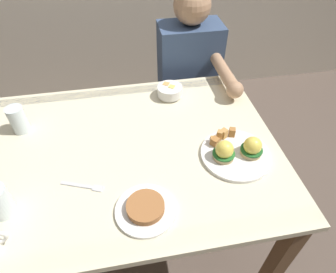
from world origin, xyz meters
TOP-DOWN VIEW (x-y plane):
  - ground_plane at (0.00, 0.00)m, footprint 6.00×6.00m
  - dining_table at (0.00, 0.00)m, footprint 1.20×0.90m
  - eggs_benedict_plate at (0.41, -0.11)m, footprint 0.27×0.27m
  - fruit_bowl at (0.23, 0.31)m, footprint 0.12×0.12m
  - fork at (-0.16, -0.16)m, footprint 0.15×0.07m
  - water_glass_far at (-0.43, 0.19)m, footprint 0.07×0.07m
  - side_plate at (0.04, -0.29)m, footprint 0.20×0.20m
  - diner_person at (0.40, 0.60)m, footprint 0.34×0.54m

SIDE VIEW (x-z plane):
  - ground_plane at x=0.00m, z-range 0.00..0.00m
  - dining_table at x=0.00m, z-range 0.26..1.00m
  - diner_person at x=0.40m, z-range 0.08..1.22m
  - fork at x=-0.16m, z-range 0.74..0.74m
  - side_plate at x=0.04m, z-range 0.74..0.77m
  - eggs_benedict_plate at x=0.41m, z-range 0.72..0.81m
  - fruit_bowl at x=0.23m, z-range 0.74..0.80m
  - water_glass_far at x=-0.43m, z-range 0.73..0.85m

